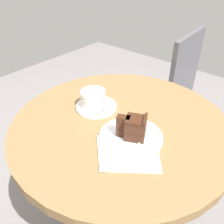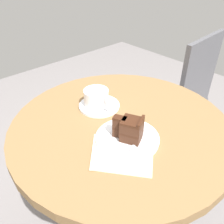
{
  "view_description": "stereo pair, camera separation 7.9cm",
  "coord_description": "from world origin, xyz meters",
  "px_view_note": "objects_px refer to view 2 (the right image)",
  "views": [
    {
      "loc": [
        0.4,
        -0.51,
        1.23
      ],
      "look_at": [
        -0.02,
        -0.02,
        0.78
      ],
      "focal_mm": 38.0,
      "sensor_mm": 36.0,
      "label": 1
    },
    {
      "loc": [
        0.46,
        -0.46,
        1.23
      ],
      "look_at": [
        -0.02,
        -0.02,
        0.78
      ],
      "focal_mm": 38.0,
      "sensor_mm": 36.0,
      "label": 2
    }
  ],
  "objects_px": {
    "cake_plate": "(127,138)",
    "fork": "(133,147)",
    "coffee_cup": "(97,97)",
    "cake_slice": "(130,129)",
    "cafe_chair": "(179,94)",
    "saucer": "(99,106)",
    "teaspoon": "(92,99)",
    "napkin": "(121,152)"
  },
  "relations": [
    {
      "from": "coffee_cup",
      "to": "napkin",
      "type": "bearing_deg",
      "value": -24.01
    },
    {
      "from": "cafe_chair",
      "to": "cake_slice",
      "type": "bearing_deg",
      "value": 16.02
    },
    {
      "from": "cake_plate",
      "to": "napkin",
      "type": "distance_m",
      "value": 0.06
    },
    {
      "from": "cafe_chair",
      "to": "napkin",
      "type": "bearing_deg",
      "value": 15.98
    },
    {
      "from": "saucer",
      "to": "fork",
      "type": "distance_m",
      "value": 0.26
    },
    {
      "from": "fork",
      "to": "cake_plate",
      "type": "bearing_deg",
      "value": -134.68
    },
    {
      "from": "coffee_cup",
      "to": "cake_plate",
      "type": "height_order",
      "value": "coffee_cup"
    },
    {
      "from": "cake_plate",
      "to": "napkin",
      "type": "bearing_deg",
      "value": -62.34
    },
    {
      "from": "napkin",
      "to": "saucer",
      "type": "bearing_deg",
      "value": 154.57
    },
    {
      "from": "cake_plate",
      "to": "fork",
      "type": "bearing_deg",
      "value": -28.31
    },
    {
      "from": "saucer",
      "to": "cafe_chair",
      "type": "xyz_separation_m",
      "value": [
        -0.04,
        0.63,
        -0.22
      ]
    },
    {
      "from": "cake_slice",
      "to": "coffee_cup",
      "type": "bearing_deg",
      "value": 166.38
    },
    {
      "from": "cake_plate",
      "to": "cafe_chair",
      "type": "xyz_separation_m",
      "value": [
        -0.24,
        0.69,
        -0.22
      ]
    },
    {
      "from": "teaspoon",
      "to": "fork",
      "type": "height_order",
      "value": "fork"
    },
    {
      "from": "coffee_cup",
      "to": "cake_plate",
      "type": "bearing_deg",
      "value": -13.99
    },
    {
      "from": "saucer",
      "to": "teaspoon",
      "type": "relative_size",
      "value": 1.52
    },
    {
      "from": "coffee_cup",
      "to": "cafe_chair",
      "type": "relative_size",
      "value": 0.14
    },
    {
      "from": "napkin",
      "to": "cake_slice",
      "type": "bearing_deg",
      "value": 109.18
    },
    {
      "from": "teaspoon",
      "to": "fork",
      "type": "bearing_deg",
      "value": -130.04
    },
    {
      "from": "cake_slice",
      "to": "napkin",
      "type": "bearing_deg",
      "value": -70.82
    },
    {
      "from": "cake_slice",
      "to": "fork",
      "type": "xyz_separation_m",
      "value": [
        0.04,
        -0.02,
        -0.03
      ]
    },
    {
      "from": "fork",
      "to": "cafe_chair",
      "type": "height_order",
      "value": "cafe_chair"
    },
    {
      "from": "coffee_cup",
      "to": "cake_slice",
      "type": "relative_size",
      "value": 1.27
    },
    {
      "from": "saucer",
      "to": "cafe_chair",
      "type": "distance_m",
      "value": 0.67
    },
    {
      "from": "cafe_chair",
      "to": "fork",
      "type": "bearing_deg",
      "value": 17.92
    },
    {
      "from": "fork",
      "to": "napkin",
      "type": "xyz_separation_m",
      "value": [
        -0.02,
        -0.03,
        -0.01
      ]
    },
    {
      "from": "cake_plate",
      "to": "napkin",
      "type": "relative_size",
      "value": 0.83
    },
    {
      "from": "teaspoon",
      "to": "cake_slice",
      "type": "bearing_deg",
      "value": -127.34
    },
    {
      "from": "napkin",
      "to": "cafe_chair",
      "type": "xyz_separation_m",
      "value": [
        -0.27,
        0.74,
        -0.21
      ]
    },
    {
      "from": "cafe_chair",
      "to": "coffee_cup",
      "type": "bearing_deg",
      "value": -0.76
    },
    {
      "from": "saucer",
      "to": "cake_plate",
      "type": "relative_size",
      "value": 0.77
    },
    {
      "from": "saucer",
      "to": "napkin",
      "type": "height_order",
      "value": "saucer"
    },
    {
      "from": "teaspoon",
      "to": "cake_plate",
      "type": "distance_m",
      "value": 0.26
    },
    {
      "from": "coffee_cup",
      "to": "cake_slice",
      "type": "xyz_separation_m",
      "value": [
        0.22,
        -0.05,
        0.01
      ]
    },
    {
      "from": "saucer",
      "to": "cake_slice",
      "type": "relative_size",
      "value": 1.57
    },
    {
      "from": "cake_plate",
      "to": "cafe_chair",
      "type": "relative_size",
      "value": 0.22
    },
    {
      "from": "saucer",
      "to": "napkin",
      "type": "xyz_separation_m",
      "value": [
        0.23,
        -0.11,
        -0.0
      ]
    },
    {
      "from": "coffee_cup",
      "to": "cafe_chair",
      "type": "height_order",
      "value": "cafe_chair"
    },
    {
      "from": "saucer",
      "to": "cafe_chair",
      "type": "bearing_deg",
      "value": 93.28
    },
    {
      "from": "fork",
      "to": "cake_slice",
      "type": "bearing_deg",
      "value": -139.76
    },
    {
      "from": "coffee_cup",
      "to": "cake_slice",
      "type": "height_order",
      "value": "cake_slice"
    },
    {
      "from": "saucer",
      "to": "cafe_chair",
      "type": "relative_size",
      "value": 0.17
    }
  ]
}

